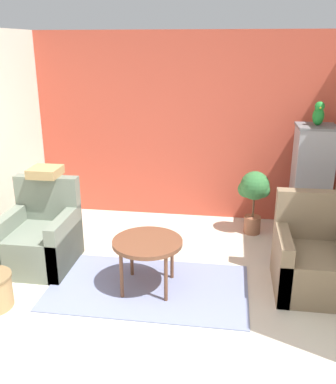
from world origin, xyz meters
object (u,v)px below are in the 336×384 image
coffee_table (147,245)px  birdcage (310,184)px  parrot (318,114)px  armchair_left (41,239)px  armchair_right (312,261)px  potted_plant (254,192)px

coffee_table → birdcage: bearing=41.3°
birdcage → parrot: 0.86m
armchair_left → armchair_right: 2.87m
armchair_right → potted_plant: armchair_right is taller
coffee_table → armchair_right: size_ratio=0.73×
parrot → potted_plant: size_ratio=0.35×
birdcage → parrot: bearing=90.0°
armchair_left → potted_plant: size_ratio=1.13×
birdcage → potted_plant: 0.69m
armchair_left → birdcage: size_ratio=0.66×
armchair_right → birdcage: 1.37m
armchair_left → birdcage: bearing=22.0°
parrot → potted_plant: 1.20m
coffee_table → parrot: size_ratio=2.41×
armchair_left → potted_plant: (2.34, 1.18, 0.26)m
parrot → armchair_left: bearing=-157.9°
coffee_table → birdcage: 2.35m
coffee_table → armchair_right: armchair_right is taller
armchair_left → parrot: parrot is taller
coffee_table → parrot: 2.58m
armchair_right → birdcage: size_ratio=0.66×
armchair_left → armchair_right: (2.87, -0.09, 0.00)m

